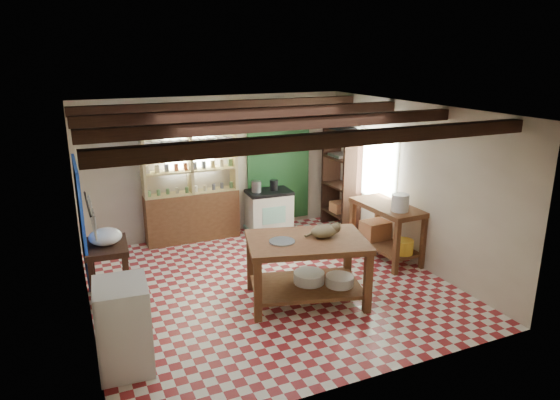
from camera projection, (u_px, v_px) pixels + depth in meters
name	position (u px, v px, depth m)	size (l,w,h in m)	color
floor	(269.00, 285.00, 7.46)	(5.00, 5.00, 0.02)	maroon
ceiling	(268.00, 109.00, 6.73)	(5.00, 5.00, 0.02)	#4A4A4F
wall_back	(217.00, 166.00, 9.28)	(5.00, 0.04, 2.60)	beige
wall_front	(367.00, 267.00, 4.90)	(5.00, 0.04, 2.60)	beige
wall_left	(81.00, 225.00, 6.12)	(0.04, 5.00, 2.60)	beige
wall_right	(411.00, 183.00, 8.07)	(0.04, 5.00, 2.60)	beige
ceiling_beams	(268.00, 118.00, 6.76)	(5.00, 3.80, 0.15)	black
blue_wall_patch	(81.00, 219.00, 6.97)	(0.04, 1.40, 1.60)	blue
green_wall_patch	(279.00, 163.00, 9.76)	(1.30, 0.04, 2.30)	#1E4C22
window_back	(189.00, 147.00, 8.96)	(0.90, 0.02, 0.80)	silver
window_right	(375.00, 165.00, 8.91)	(0.02, 1.30, 1.20)	silver
utensil_rail	(89.00, 215.00, 4.95)	(0.06, 0.90, 0.28)	black
pot_rack	(288.00, 118.00, 9.13)	(0.86, 0.12, 0.36)	black
shelving_unit	(191.00, 182.00, 8.96)	(1.70, 0.34, 2.20)	tan
tall_rack	(341.00, 178.00, 9.65)	(0.40, 0.86, 2.00)	black
work_table	(306.00, 270.00, 6.87)	(1.60, 1.07, 0.91)	brown
stove	(269.00, 211.00, 9.58)	(0.83, 0.56, 0.82)	beige
prep_table	(109.00, 271.00, 6.94)	(0.55, 0.80, 0.81)	black
white_cabinet	(124.00, 326.00, 5.37)	(0.55, 0.67, 1.00)	silver
right_counter	(386.00, 232.00, 8.30)	(0.66, 1.31, 0.94)	brown
cat	(324.00, 231.00, 6.81)	(0.37, 0.29, 0.17)	olive
steel_tray	(282.00, 241.00, 6.64)	(0.35, 0.35, 0.02)	#999AA1
basin_large	(309.00, 277.00, 6.97)	(0.43, 0.43, 0.15)	silver
basin_small	(340.00, 280.00, 6.89)	(0.39, 0.39, 0.14)	silver
kettle_left	(256.00, 187.00, 9.35)	(0.18, 0.18, 0.21)	#999AA1
kettle_right	(274.00, 185.00, 9.47)	(0.16, 0.16, 0.20)	black
enamel_bowl	(105.00, 237.00, 6.80)	(0.44, 0.44, 0.22)	silver
white_bucket	(400.00, 203.00, 7.81)	(0.27, 0.27, 0.27)	silver
wicker_basket	(375.00, 230.00, 8.58)	(0.44, 0.36, 0.31)	#B06F46
yellow_tub	(404.00, 247.00, 7.94)	(0.31, 0.31, 0.23)	gold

